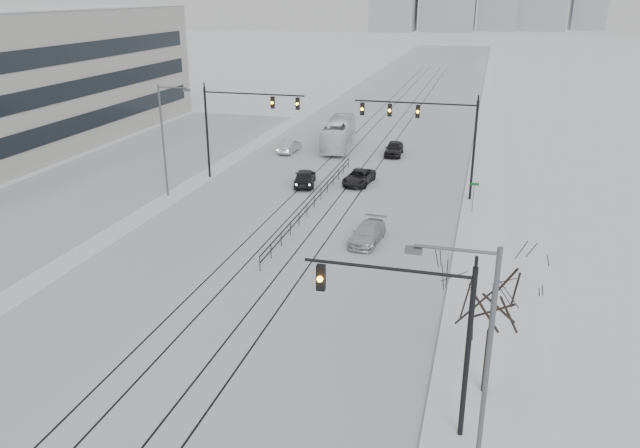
# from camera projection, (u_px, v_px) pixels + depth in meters

# --- Properties ---
(road) EXTENTS (22.00, 260.00, 0.02)m
(road) POSITION_uv_depth(u_px,v_px,m) (381.00, 130.00, 75.25)
(road) COLOR silver
(road) RESTS_ON ground
(sidewalk_east) EXTENTS (5.00, 260.00, 0.16)m
(sidewalk_east) POSITION_uv_depth(u_px,v_px,m) (497.00, 136.00, 71.92)
(sidewalk_east) COLOR white
(sidewalk_east) RESTS_ON ground
(curb) EXTENTS (0.10, 260.00, 0.12)m
(curb) POSITION_uv_depth(u_px,v_px,m) (475.00, 135.00, 72.53)
(curb) COLOR gray
(curb) RESTS_ON ground
(parking_strip) EXTENTS (14.00, 60.00, 0.03)m
(parking_strip) POSITION_uv_depth(u_px,v_px,m) (121.00, 173.00, 57.55)
(parking_strip) COLOR silver
(parking_strip) RESTS_ON ground
(tram_rails) EXTENTS (5.30, 180.00, 0.01)m
(tram_rails) POSITION_uv_depth(u_px,v_px,m) (344.00, 174.00, 57.17)
(tram_rails) COLOR black
(tram_rails) RESTS_ON ground
(traffic_mast_near) EXTENTS (6.10, 0.37, 7.00)m
(traffic_mast_near) POSITION_uv_depth(u_px,v_px,m) (423.00, 325.00, 22.19)
(traffic_mast_near) COLOR black
(traffic_mast_near) RESTS_ON ground
(traffic_mast_ne) EXTENTS (9.60, 0.37, 8.00)m
(traffic_mast_ne) POSITION_uv_depth(u_px,v_px,m) (432.00, 127.00, 48.63)
(traffic_mast_ne) COLOR black
(traffic_mast_ne) RESTS_ON ground
(traffic_mast_nw) EXTENTS (9.10, 0.37, 8.00)m
(traffic_mast_nw) POSITION_uv_depth(u_px,v_px,m) (238.00, 117.00, 53.69)
(traffic_mast_nw) COLOR black
(traffic_mast_nw) RESTS_ON ground
(street_light_east) EXTENTS (2.73, 0.25, 9.00)m
(street_light_east) POSITION_uv_depth(u_px,v_px,m) (477.00, 362.00, 18.78)
(street_light_east) COLOR #595B60
(street_light_east) RESTS_ON ground
(street_light_west) EXTENTS (2.73, 0.25, 9.00)m
(street_light_west) POSITION_uv_depth(u_px,v_px,m) (166.00, 133.00, 49.30)
(street_light_west) COLOR #595B60
(street_light_west) RESTS_ON ground
(bare_tree) EXTENTS (4.40, 4.40, 6.10)m
(bare_tree) POSITION_uv_depth(u_px,v_px,m) (494.00, 297.00, 24.34)
(bare_tree) COLOR black
(bare_tree) RESTS_ON ground
(median_fence) EXTENTS (0.06, 24.00, 1.00)m
(median_fence) POSITION_uv_depth(u_px,v_px,m) (314.00, 202.00, 47.95)
(median_fence) COLOR black
(median_fence) RESTS_ON ground
(street_sign) EXTENTS (0.70, 0.06, 2.40)m
(street_sign) POSITION_uv_depth(u_px,v_px,m) (474.00, 193.00, 46.49)
(street_sign) COLOR #595B60
(street_sign) RESTS_ON ground
(sedan_sb_inner) EXTENTS (2.59, 4.58, 1.47)m
(sedan_sb_inner) POSITION_uv_depth(u_px,v_px,m) (305.00, 177.00, 53.53)
(sedan_sb_inner) COLOR black
(sedan_sb_inner) RESTS_ON ground
(sedan_sb_outer) EXTENTS (1.50, 4.02, 1.31)m
(sedan_sb_outer) POSITION_uv_depth(u_px,v_px,m) (289.00, 146.00, 64.59)
(sedan_sb_outer) COLOR #B5B7BE
(sedan_sb_outer) RESTS_ON ground
(sedan_nb_front) EXTENTS (2.45, 4.58, 1.22)m
(sedan_nb_front) POSITION_uv_depth(u_px,v_px,m) (359.00, 177.00, 53.94)
(sedan_nb_front) COLOR black
(sedan_nb_front) RESTS_ON ground
(sedan_nb_right) EXTENTS (2.15, 4.49, 1.26)m
(sedan_nb_right) POSITION_uv_depth(u_px,v_px,m) (367.00, 233.00, 41.38)
(sedan_nb_right) COLOR silver
(sedan_nb_right) RESTS_ON ground
(sedan_nb_far) EXTENTS (1.83, 4.26, 1.43)m
(sedan_nb_far) POSITION_uv_depth(u_px,v_px,m) (394.00, 149.00, 63.42)
(sedan_nb_far) COLOR black
(sedan_nb_far) RESTS_ON ground
(box_truck) EXTENTS (3.61, 10.81, 2.95)m
(box_truck) POSITION_uv_depth(u_px,v_px,m) (339.00, 134.00, 66.39)
(box_truck) COLOR white
(box_truck) RESTS_ON ground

